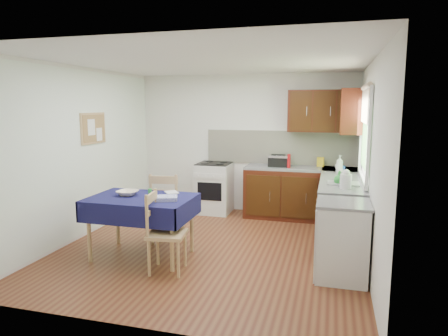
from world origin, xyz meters
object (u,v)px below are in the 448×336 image
(chair_far, at_px, (167,206))
(dish_rack, at_px, (343,182))
(chair_near, at_px, (163,230))
(dining_table, at_px, (141,205))
(toaster, at_px, (278,161))
(sandwich_press, at_px, (279,161))
(kettle, at_px, (346,180))

(chair_far, height_order, dish_rack, dish_rack)
(chair_far, distance_m, chair_near, 1.02)
(dining_table, height_order, toaster, toaster)
(sandwich_press, height_order, dish_rack, dish_rack)
(toaster, bearing_deg, chair_near, -134.21)
(chair_far, relative_size, sandwich_press, 3.03)
(dining_table, distance_m, sandwich_press, 2.77)
(dining_table, xyz_separation_m, chair_near, (0.45, -0.35, -0.18))
(dish_rack, bearing_deg, sandwich_press, 136.30)
(chair_near, bearing_deg, chair_far, 13.14)
(dining_table, relative_size, kettle, 5.32)
(chair_near, relative_size, kettle, 3.89)
(sandwich_press, bearing_deg, chair_far, -108.46)
(chair_near, bearing_deg, dining_table, 43.99)
(dining_table, xyz_separation_m, toaster, (1.43, 2.32, 0.31))
(chair_near, distance_m, sandwich_press, 2.92)
(dish_rack, distance_m, kettle, 0.30)
(dish_rack, bearing_deg, chair_near, -137.82)
(chair_far, height_order, chair_near, chair_far)
(chair_near, bearing_deg, kettle, -70.76)
(chair_near, bearing_deg, sandwich_press, -27.84)
(chair_far, xyz_separation_m, toaster, (1.34, 1.72, 0.47))
(sandwich_press, distance_m, dish_rack, 1.73)
(toaster, height_order, dish_rack, toaster)
(dish_rack, bearing_deg, dining_table, -149.50)
(toaster, bearing_deg, chair_far, -152.06)
(dish_rack, xyz_separation_m, kettle, (0.02, -0.28, 0.09))
(chair_far, xyz_separation_m, kettle, (2.42, 0.10, 0.47))
(chair_far, distance_m, sandwich_press, 2.26)
(chair_near, height_order, kettle, kettle)
(dining_table, bearing_deg, dish_rack, 36.74)
(dining_table, height_order, dish_rack, dish_rack)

